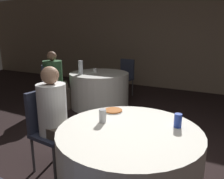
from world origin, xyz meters
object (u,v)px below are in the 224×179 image
at_px(chair_far_southwest, 49,84).
at_px(person_green_jacket, 56,80).
at_px(table_near, 128,167).
at_px(pizza_plate_near, 113,111).
at_px(bottle_far, 81,67).
at_px(chair_far_north, 125,74).
at_px(soda_can_blue, 178,121).
at_px(soda_can_silver, 103,116).
at_px(table_far, 99,89).
at_px(person_white_shirt, 58,122).
at_px(chair_near_west, 47,123).

height_order(chair_far_southwest, person_green_jacket, person_green_jacket).
bearing_deg(table_near, pizza_plate_near, 134.74).
distance_m(person_green_jacket, bottle_far, 0.55).
distance_m(table_near, chair_far_north, 3.66).
bearing_deg(table_near, person_green_jacket, 144.52).
relative_size(chair_far_north, chair_far_southwest, 1.00).
xyz_separation_m(person_green_jacket, soda_can_blue, (2.67, -1.42, 0.17)).
xyz_separation_m(table_near, soda_can_silver, (-0.28, 0.03, 0.42)).
distance_m(table_near, table_far, 2.84).
xyz_separation_m(pizza_plate_near, soda_can_silver, (0.05, -0.30, 0.05)).
relative_size(person_green_jacket, soda_can_silver, 9.72).
xyz_separation_m(person_white_shirt, soda_can_silver, (0.58, -0.04, 0.19)).
relative_size(chair_far_north, bottle_far, 3.34).
distance_m(chair_near_west, person_white_shirt, 0.17).
height_order(chair_far_north, bottle_far, bottle_far).
height_order(table_near, chair_near_west, chair_near_west).
bearing_deg(chair_far_north, table_near, 122.69).
relative_size(chair_near_west, bottle_far, 3.34).
bearing_deg(bottle_far, person_white_shirt, -60.24).
xyz_separation_m(table_far, bottle_far, (-0.25, -0.30, 0.50)).
relative_size(person_white_shirt, soda_can_silver, 9.71).
bearing_deg(pizza_plate_near, soda_can_blue, -7.67).
height_order(chair_far_southwest, soda_can_silver, chair_far_southwest).
relative_size(person_white_shirt, bottle_far, 4.35).
height_order(chair_near_west, chair_far_southwest, same).
bearing_deg(chair_near_west, chair_far_southwest, -131.79).
xyz_separation_m(person_white_shirt, pizza_plate_near, (0.53, 0.26, 0.14)).
bearing_deg(soda_can_blue, bottle_far, 142.98).
bearing_deg(soda_can_blue, person_green_jacket, 152.07).
relative_size(table_near, bottle_far, 4.51).
xyz_separation_m(soda_can_blue, soda_can_silver, (-0.63, -0.21, 0.00)).
bearing_deg(person_white_shirt, soda_can_blue, 102.53).
xyz_separation_m(table_far, chair_far_north, (0.13, 1.03, 0.18)).
distance_m(chair_near_west, chair_far_north, 3.27).
height_order(person_green_jacket, soda_can_blue, person_green_jacket).
relative_size(chair_near_west, chair_far_southwest, 1.00).
relative_size(table_far, soda_can_blue, 10.15).
height_order(chair_near_west, person_white_shirt, person_white_shirt).
xyz_separation_m(table_far, chair_near_west, (0.67, -2.20, 0.18)).
bearing_deg(pizza_plate_near, chair_far_north, 112.67).
height_order(person_white_shirt, bottle_far, person_white_shirt).
relative_size(table_far, person_green_jacket, 1.04).
bearing_deg(table_far, chair_far_southwest, -135.22).
distance_m(chair_far_southwest, person_green_jacket, 0.17).
xyz_separation_m(table_far, soda_can_silver, (1.42, -2.25, 0.42)).
distance_m(chair_near_west, pizza_plate_near, 0.77).
bearing_deg(person_green_jacket, soda_can_blue, 17.29).
bearing_deg(soda_can_blue, chair_near_west, -173.41).
xyz_separation_m(chair_far_southwest, person_white_shirt, (1.57, -1.48, 0.05)).
xyz_separation_m(person_green_jacket, soda_can_silver, (2.05, -1.63, 0.17)).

